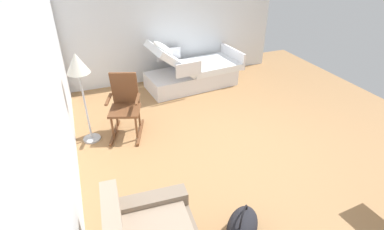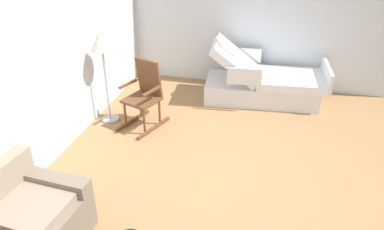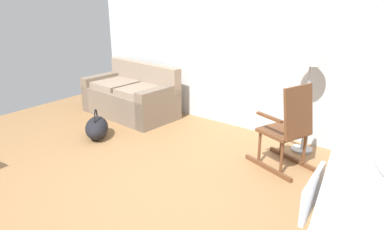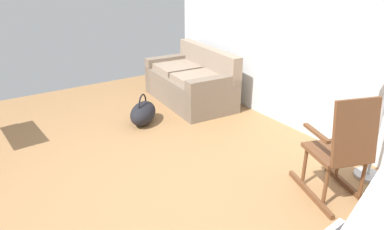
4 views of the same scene
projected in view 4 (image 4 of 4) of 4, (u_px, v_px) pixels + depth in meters
ground_plane at (150, 196)px, 3.49m from camera, size 7.35×7.35×0.00m
back_wall at (328, 32)px, 4.18m from camera, size 6.08×0.10×2.70m
couch at (191, 83)px, 5.74m from camera, size 1.66×0.96×0.85m
rocking_chair at (342, 151)px, 3.28m from camera, size 0.87×0.70×1.05m
duffel_bag at (143, 113)px, 5.01m from camera, size 0.62×0.62×0.43m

